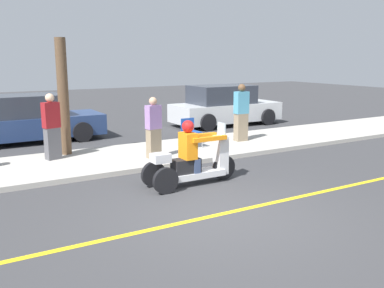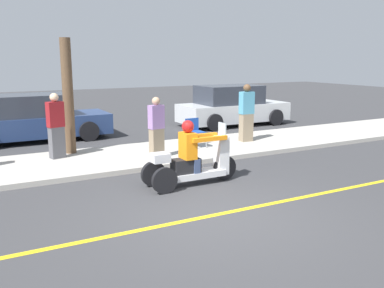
{
  "view_description": "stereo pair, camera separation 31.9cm",
  "coord_description": "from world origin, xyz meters",
  "views": [
    {
      "loc": [
        -3.97,
        -5.79,
        2.68
      ],
      "look_at": [
        0.48,
        1.78,
        0.88
      ],
      "focal_mm": 40.0,
      "sensor_mm": 36.0,
      "label": 1
    },
    {
      "loc": [
        -3.69,
        -5.94,
        2.68
      ],
      "look_at": [
        0.48,
        1.78,
        0.88
      ],
      "focal_mm": 40.0,
      "sensor_mm": 36.0,
      "label": 2
    }
  ],
  "objects": [
    {
      "name": "ground_plane",
      "position": [
        0.0,
        0.0,
        0.0
      ],
      "size": [
        60.0,
        60.0,
        0.0
      ],
      "primitive_type": "plane",
      "color": "#38383A"
    },
    {
      "name": "spectator_near_curb",
      "position": [
        0.63,
        3.97,
        0.88
      ],
      "size": [
        0.4,
        0.28,
        1.57
      ],
      "color": "gray",
      "rests_on": "sidewalk_strip"
    },
    {
      "name": "motorcycle_trike",
      "position": [
        0.48,
        1.78,
        0.5
      ],
      "size": [
        2.13,
        0.66,
        1.39
      ],
      "color": "black",
      "rests_on": "ground"
    },
    {
      "name": "folding_chair_curbside",
      "position": [
        2.12,
        4.7,
        0.62
      ],
      "size": [
        0.48,
        0.48,
        0.82
      ],
      "color": "#A5A8AD",
      "rests_on": "sidewalk_strip"
    },
    {
      "name": "parked_car_lot_left",
      "position": [
        -1.78,
        8.47,
        0.71
      ],
      "size": [
        4.72,
        1.94,
        1.51
      ],
      "color": "navy",
      "rests_on": "ground"
    },
    {
      "name": "tree_trunk",
      "position": [
        -1.2,
        5.58,
        1.64
      ],
      "size": [
        0.28,
        0.28,
        3.05
      ],
      "color": "brown",
      "rests_on": "sidewalk_strip"
    },
    {
      "name": "parked_car_lot_right",
      "position": [
        5.73,
        8.16,
        0.74
      ],
      "size": [
        4.36,
        1.97,
        1.58
      ],
      "color": "silver",
      "rests_on": "ground"
    },
    {
      "name": "spectator_by_tree",
      "position": [
        3.94,
        4.68,
        0.96
      ],
      "size": [
        0.42,
        0.26,
        1.75
      ],
      "color": "gray",
      "rests_on": "sidewalk_strip"
    },
    {
      "name": "lane_stripe",
      "position": [
        0.48,
        0.0,
        0.0
      ],
      "size": [
        24.0,
        0.12,
        0.01
      ],
      "color": "gold",
      "rests_on": "ground"
    },
    {
      "name": "spectator_end_of_line",
      "position": [
        -1.64,
        5.13,
        0.93
      ],
      "size": [
        0.44,
        0.33,
        1.67
      ],
      "color": "#515156",
      "rests_on": "sidewalk_strip"
    },
    {
      "name": "sidewalk_strip",
      "position": [
        0.0,
        4.6,
        0.06
      ],
      "size": [
        28.0,
        2.8,
        0.12
      ],
      "color": "#B2ADA3",
      "rests_on": "ground"
    }
  ]
}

